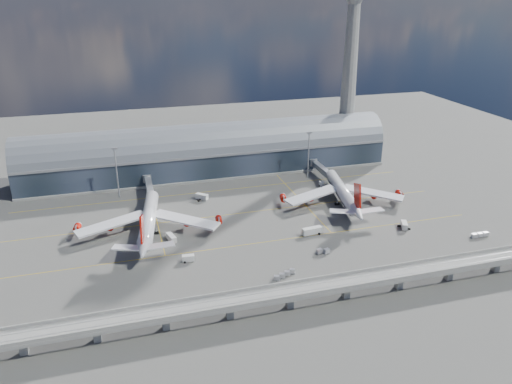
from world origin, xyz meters
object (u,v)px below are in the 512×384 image
object	(u,v)px
service_truck_4	(323,185)
cargo_train_2	(480,235)
service_truck_1	(188,258)
cargo_train_0	(323,251)
control_tower	(350,71)
airliner_right	(343,193)
service_truck_0	(171,238)
service_truck_3	(404,225)
service_truck_5	(202,197)
cargo_train_1	(284,275)
floodlight_mast_left	(117,171)
service_truck_2	(312,231)
airliner_left	(148,221)
floodlight_mast_right	(309,154)

from	to	relation	value
service_truck_4	cargo_train_2	bearing A→B (deg)	-61.08
service_truck_1	cargo_train_0	distance (m)	52.25
control_tower	airliner_right	bearing A→B (deg)	-116.07
service_truck_0	service_truck_3	size ratio (longest dim) A/B	1.12
service_truck_0	service_truck_5	size ratio (longest dim) A/B	1.12
service_truck_1	service_truck_3	size ratio (longest dim) A/B	0.76
control_tower	cargo_train_1	size ratio (longest dim) A/B	10.74
service_truck_4	cargo_train_2	world-z (taller)	service_truck_4
service_truck_1	cargo_train_2	distance (m)	120.64
service_truck_0	service_truck_4	world-z (taller)	same
control_tower	floodlight_mast_left	bearing A→B (deg)	-168.28
service_truck_2	airliner_left	bearing A→B (deg)	66.97
service_truck_3	cargo_train_1	size ratio (longest dim) A/B	0.65
service_truck_2	control_tower	bearing A→B (deg)	-38.03
floodlight_mast_right	service_truck_2	bearing A→B (deg)	-110.19
floodlight_mast_right	airliner_right	distance (m)	38.41
airliner_right	service_truck_4	bearing A→B (deg)	103.29
floodlight_mast_right	service_truck_2	size ratio (longest dim) A/B	2.93
airliner_left	service_truck_5	xyz separation A→B (m)	(27.96, 29.06, -4.18)
control_tower	service_truck_4	world-z (taller)	control_tower
control_tower	floodlight_mast_right	size ratio (longest dim) A/B	4.01
service_truck_5	cargo_train_2	world-z (taller)	service_truck_5
service_truck_3	service_truck_1	bearing A→B (deg)	-154.78
control_tower	service_truck_1	distance (m)	158.26
floodlight_mast_right	service_truck_4	distance (m)	19.82
cargo_train_1	airliner_left	bearing A→B (deg)	63.90
service_truck_0	cargo_train_0	bearing A→B (deg)	-40.84
control_tower	service_truck_2	world-z (taller)	control_tower
airliner_right	service_truck_5	world-z (taller)	airliner_right
service_truck_1	cargo_train_1	distance (m)	37.50
control_tower	service_truck_1	xyz separation A→B (m)	(-112.06, -99.80, -50.30)
service_truck_1	cargo_train_1	size ratio (longest dim) A/B	0.49
floodlight_mast_left	service_truck_0	xyz separation A→B (m)	(18.87, -53.38, -12.23)
floodlight_mast_right	service_truck_0	distance (m)	97.88
service_truck_3	service_truck_5	world-z (taller)	service_truck_5
service_truck_4	service_truck_5	distance (m)	63.43
floodlight_mast_left	service_truck_4	xyz separation A→B (m)	(102.20, -15.41, -12.26)
floodlight_mast_left	airliner_left	size ratio (longest dim) A/B	0.39
control_tower	floodlight_mast_left	xyz separation A→B (m)	(-135.00, -28.00, -38.00)
airliner_right	floodlight_mast_left	bearing A→B (deg)	171.20
airliner_left	service_truck_1	bearing A→B (deg)	-58.16
control_tower	service_truck_5	distance (m)	116.44
cargo_train_0	cargo_train_1	distance (m)	23.23
floodlight_mast_left	floodlight_mast_right	world-z (taller)	same
service_truck_4	service_truck_5	world-z (taller)	service_truck_5
service_truck_1	service_truck_0	bearing A→B (deg)	17.21
floodlight_mast_right	service_truck_3	xyz separation A→B (m)	(16.86, -69.77, -12.20)
service_truck_1	service_truck_2	xyz separation A→B (m)	(53.53, 7.80, 0.28)
service_truck_2	cargo_train_2	size ratio (longest dim) A/B	1.08
control_tower	service_truck_3	distance (m)	111.40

